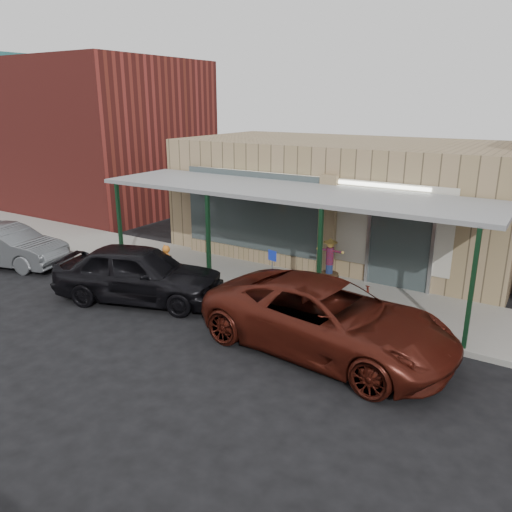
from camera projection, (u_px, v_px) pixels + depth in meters
The scene contains 11 objects.
ground at pixel (215, 332), 12.56m from camera, with size 120.00×120.00×0.00m, color black.
sidewalk at pixel (285, 286), 15.45m from camera, with size 40.00×3.20×0.15m, color gray.
storefront at pixel (345, 198), 18.53m from camera, with size 12.00×6.25×4.20m.
awning at pixel (286, 193), 14.54m from camera, with size 12.00×3.00×3.04m.
block_buildings_near at pixel (411, 153), 17.86m from camera, with size 61.00×8.00×8.00m.
barrel_scarecrow at pixel (329, 269), 15.21m from camera, with size 0.90×0.60×1.49m.
barrel_pumpkin at pixel (296, 289), 14.32m from camera, with size 0.72×0.72×0.71m.
handicap_sign at pixel (272, 268), 14.05m from camera, with size 0.29×0.08×1.43m.
parked_sedan at pixel (139, 273), 14.35m from camera, with size 5.23×3.36×1.66m.
car_maroon at pixel (327, 318), 11.42m from camera, with size 2.72×5.89×1.64m, color #4B170F.
car_grey at pixel (7, 246), 17.44m from camera, with size 1.50×4.31×1.42m, color #515558.
Camera 1 is at (6.92, -9.13, 5.59)m, focal length 35.00 mm.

